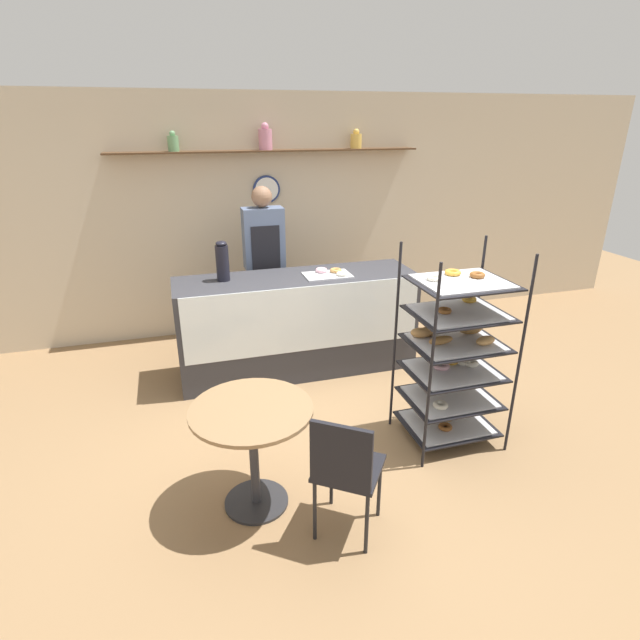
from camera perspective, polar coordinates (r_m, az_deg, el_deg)
name	(u,v)px	position (r m, az deg, el deg)	size (l,w,h in m)	color
ground_plane	(335,433)	(4.23, 1.69, -12.83)	(14.00, 14.00, 0.00)	olive
back_wall	(269,215)	(5.99, -5.81, 11.82)	(10.00, 0.30, 2.70)	beige
display_counter	(298,324)	(5.02, -2.57, -0.43)	(2.35, 0.68, 1.00)	#333338
pastry_rack	(453,354)	(3.96, 14.98, -3.74)	(0.74, 0.61, 1.58)	black
person_worker	(265,264)	(5.35, -6.35, 6.41)	(0.42, 0.23, 1.79)	#282833
cafe_table	(252,432)	(3.28, -7.72, -12.60)	(0.78, 0.78, 0.74)	#262628
cafe_chair	(345,466)	(3.04, 2.88, -16.36)	(0.53, 0.53, 0.87)	black
coffee_carafe	(222,261)	(4.76, -11.09, 6.60)	(0.12, 0.12, 0.38)	black
donut_tray_counter	(329,273)	(4.89, 1.09, 5.37)	(0.45, 0.30, 0.05)	silver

